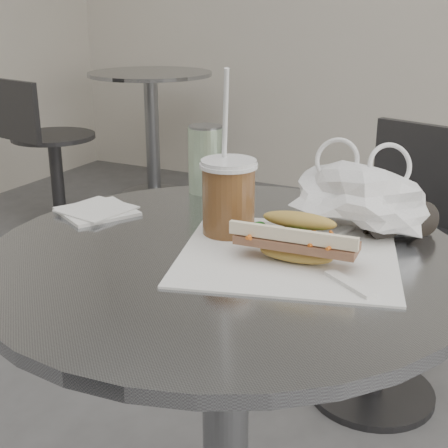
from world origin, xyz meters
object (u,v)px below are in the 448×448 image
at_px(chair_far, 389,282).
at_px(banh_mi, 297,239).
at_px(cafe_table, 226,400).
at_px(bg_table, 152,121).
at_px(sunglasses, 402,224).
at_px(iced_coffee, 229,196).
at_px(bg_chair, 49,165).
at_px(drink_can, 206,159).

bearing_deg(chair_far, banh_mi, 109.74).
bearing_deg(banh_mi, cafe_table, 179.13).
bearing_deg(bg_table, sunglasses, -47.66).
bearing_deg(banh_mi, sunglasses, 54.10).
relative_size(chair_far, iced_coffee, 2.86).
height_order(cafe_table, bg_chair, bg_chair).
bearing_deg(banh_mi, bg_chair, 137.43).
bearing_deg(cafe_table, bg_table, 126.03).
xyz_separation_m(iced_coffee, sunglasses, (0.26, 0.12, -0.04)).
xyz_separation_m(bg_chair, banh_mi, (1.85, -1.47, 0.43)).
distance_m(bg_chair, sunglasses, 2.38).
bearing_deg(cafe_table, drink_can, 123.99).
height_order(bg_table, banh_mi, banh_mi).
xyz_separation_m(cafe_table, bg_chair, (-1.74, 1.47, -0.12)).
xyz_separation_m(bg_chair, drink_can, (1.55, -1.20, 0.46)).
distance_m(cafe_table, bg_chair, 2.28).
height_order(banh_mi, drink_can, drink_can).
distance_m(banh_mi, drink_can, 0.40).
height_order(cafe_table, iced_coffee, iced_coffee).
distance_m(cafe_table, sunglasses, 0.42).
bearing_deg(chair_far, bg_table, -20.60).
bearing_deg(chair_far, sunglasses, 120.01).
relative_size(bg_table, banh_mi, 3.23).
distance_m(bg_chair, banh_mi, 2.40).
distance_m(iced_coffee, sunglasses, 0.29).
bearing_deg(bg_table, chair_far, -38.60).
bearing_deg(bg_chair, cafe_table, -28.97).
height_order(cafe_table, sunglasses, sunglasses).
bearing_deg(banh_mi, bg_table, 123.84).
bearing_deg(drink_can, banh_mi, -41.68).
bearing_deg(chair_far, iced_coffee, 99.30).
bearing_deg(bg_chair, chair_far, -7.48).
bearing_deg(sunglasses, cafe_table, 177.20).
xyz_separation_m(chair_far, bg_chair, (-1.83, 0.62, -0.00)).
height_order(bg_table, drink_can, drink_can).
relative_size(bg_table, iced_coffee, 2.70).
bearing_deg(bg_chair, drink_can, -26.37).
bearing_deg(iced_coffee, bg_chair, 140.55).
distance_m(cafe_table, bg_table, 2.72).
bearing_deg(drink_can, sunglasses, -11.06).
height_order(bg_table, chair_far, chair_far).
xyz_separation_m(cafe_table, drink_can, (-0.18, 0.27, 0.34)).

